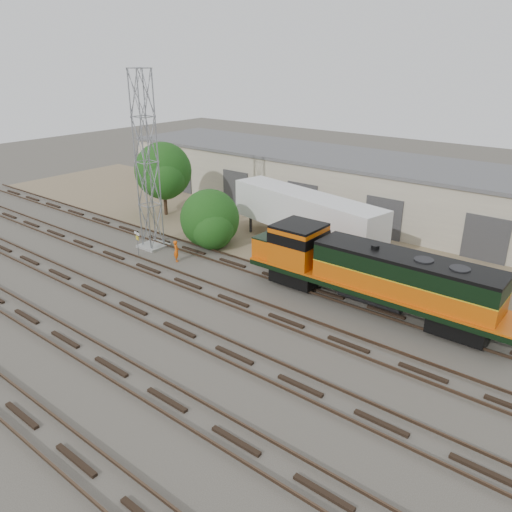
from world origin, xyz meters
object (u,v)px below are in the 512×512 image
Objects in this scene: worker at (176,251)px; semi_trailer at (308,215)px; locomotive at (368,272)px; signal_tower at (147,165)px.

semi_trailer is (5.97, 8.30, 1.90)m from worker.
semi_trailer reaches higher than locomotive.
locomotive is 10.22m from semi_trailer.
locomotive is 1.14× the size of semi_trailer.
semi_trailer is at bearing 143.31° from locomotive.
signal_tower is 8.22× the size of worker.
signal_tower is at bearing 26.83° from worker.
signal_tower reaches higher than locomotive.
semi_trailer is (-8.19, 6.10, 0.44)m from locomotive.
locomotive is 18.36m from signal_tower.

